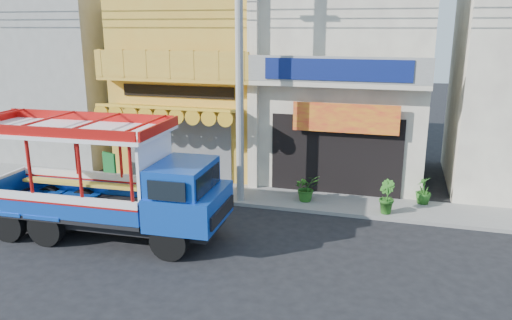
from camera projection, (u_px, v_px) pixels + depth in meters
The scene contains 12 objects.
ground at pixel (238, 246), 13.91m from camera, with size 90.00×90.00×0.00m, color black.
sidewalk at pixel (274, 198), 17.60m from camera, with size 30.00×2.00×0.12m, color slate.
shophouse_left at pixel (207, 70), 21.30m from camera, with size 6.00×7.50×8.24m.
shophouse_right at pixel (348, 74), 19.68m from camera, with size 6.00×6.75×8.24m.
party_pilaster at pixel (253, 82), 17.64m from camera, with size 0.35×0.30×8.00m, color #AFA290.
filler_building_left at pixel (68, 73), 23.31m from camera, with size 6.00×6.00×7.60m, color gray.
utility_pole at pixel (244, 55), 15.89m from camera, with size 28.00×0.26×9.00m.
songthaew_truck at pixel (117, 183), 14.02m from camera, with size 7.43×2.72×3.43m.
green_sign at pixel (110, 168), 19.40m from camera, with size 0.68×0.51×1.07m.
potted_plant_a at pixel (306, 188), 17.02m from camera, with size 0.84×0.73×0.93m, color #225518.
potted_plant_b at pixel (386, 197), 15.90m from camera, with size 0.59×0.48×1.07m, color #225518.
potted_plant_c at pixel (423, 190), 16.76m from camera, with size 0.52×0.52×0.94m, color #225518.
Camera 1 is at (4.06, -12.16, 5.92)m, focal length 35.00 mm.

